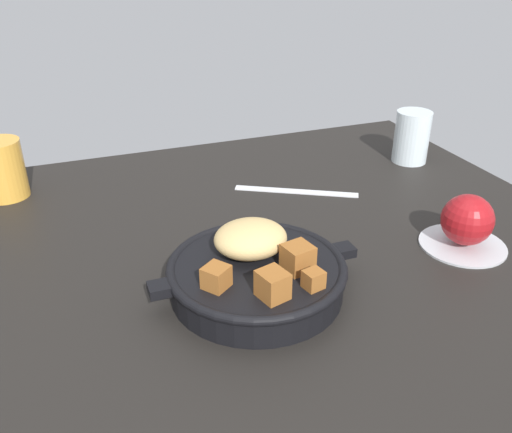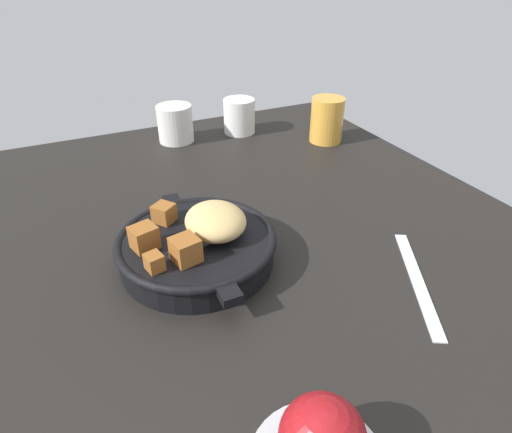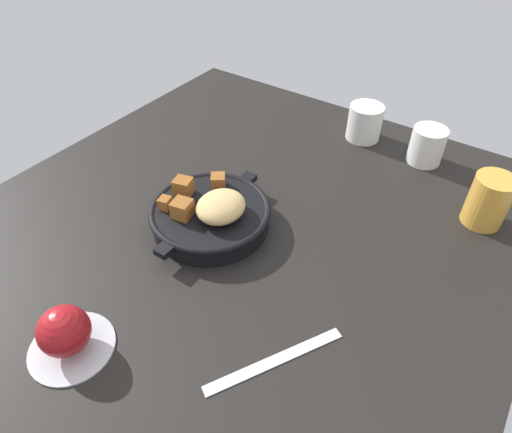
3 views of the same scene
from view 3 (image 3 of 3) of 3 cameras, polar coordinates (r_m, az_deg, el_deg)
name	(u,v)px [view 3 (image 3 of 3)]	position (r cm, az deg, el deg)	size (l,w,h in cm)	color
ground_plane	(234,238)	(79.45, -2.82, -2.73)	(105.20, 93.68, 2.40)	black
cast_iron_skillet	(211,214)	(78.40, -5.78, 0.36)	(25.60, 21.33, 7.85)	black
saucer_plate	(72,347)	(68.56, -22.45, -15.12)	(11.70, 11.70, 0.60)	#B7BABF
red_apple	(64,331)	(65.62, -23.31, -13.26)	(6.97, 6.97, 6.97)	maroon
butter_knife	(275,360)	(62.85, 2.43, -17.88)	(20.44, 1.60, 0.36)	silver
white_creamer_pitcher	(427,145)	(100.17, 20.99, 8.47)	(7.01, 7.01, 7.67)	white
ceramic_mug_white	(365,122)	(104.44, 13.71, 11.60)	(7.53, 7.53, 7.86)	silver
juice_glass_amber	(489,201)	(87.69, 27.56, 1.81)	(7.03, 7.03, 9.46)	gold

